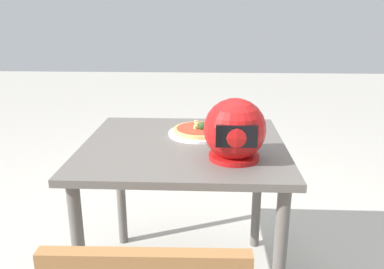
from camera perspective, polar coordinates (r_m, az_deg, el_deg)
dining_table at (r=1.77m, az=-1.19°, el=-4.48°), size 0.89×0.84×0.74m
pizza_plate at (r=1.85m, az=1.13°, el=0.19°), size 0.30×0.30×0.01m
pizza at (r=1.84m, az=1.30°, el=0.75°), size 0.25×0.25×0.06m
motorcycle_helmet at (r=1.52m, az=6.24°, el=0.54°), size 0.24×0.24×0.24m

